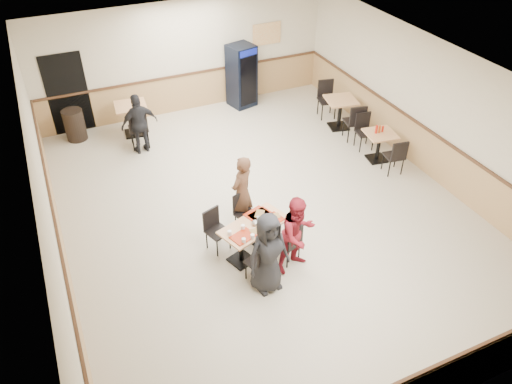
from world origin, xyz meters
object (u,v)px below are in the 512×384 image
diner_woman_right (298,234)px  main_table (254,234)px  diner_man_opposite (242,192)px  side_table_far (340,109)px  back_table (132,115)px  diner_woman_left (268,253)px  side_table_near (379,142)px  pepsi_cooler (242,76)px  trash_bin (75,125)px  lone_diner (140,124)px

diner_woman_right → main_table: bearing=118.2°
diner_man_opposite → side_table_far: size_ratio=1.75×
diner_woman_right → back_table: diner_woman_right is taller
diner_woman_left → side_table_near: bearing=25.6°
side_table_far → pepsi_cooler: 2.93m
diner_woman_left → trash_bin: diner_woman_left is taller
side_table_near → pepsi_cooler: 4.41m
diner_woman_left → trash_bin: size_ratio=1.95×
side_table_far → pepsi_cooler: pepsi_cooler is taller
diner_woman_left → side_table_far: diner_woman_left is taller
diner_man_opposite → side_table_far: diner_man_opposite is taller
main_table → lone_diner: lone_diner is taller
main_table → side_table_far: bearing=21.7°
diner_woman_right → back_table: 6.18m
main_table → side_table_far: 5.30m
diner_woman_right → side_table_near: size_ratio=1.97×
pepsi_cooler → diner_woman_right: bearing=-117.9°
side_table_far → trash_bin: bearing=160.8°
pepsi_cooler → trash_bin: pepsi_cooler is taller
main_table → side_table_far: (4.01, 3.46, 0.08)m
diner_woman_right → side_table_far: bearing=36.5°
side_table_far → pepsi_cooler: bearing=128.6°
main_table → pepsi_cooler: 6.16m
back_table → trash_bin: bearing=165.9°
diner_woman_left → back_table: (-0.88, 6.21, -0.23)m
main_table → back_table: back_table is taller
side_table_near → back_table: size_ratio=0.91×
diner_man_opposite → pepsi_cooler: pepsi_cooler is taller
side_table_near → pepsi_cooler: bearing=114.3°
diner_woman_right → pepsi_cooler: (1.64, 6.37, 0.11)m
side_table_near → back_table: back_table is taller
lone_diner → side_table_far: bearing=163.6°
side_table_near → diner_man_opposite: bearing=-167.4°
diner_woman_left → pepsi_cooler: (2.33, 6.61, 0.09)m
pepsi_cooler → side_table_far: bearing=-64.9°
main_table → back_table: (-1.01, 5.35, 0.09)m
diner_woman_right → back_table: size_ratio=1.80×
diner_woman_left → diner_woman_right: diner_woman_left is taller
lone_diner → main_table: bearing=97.2°
lone_diner → trash_bin: bearing=-48.3°
diner_man_opposite → back_table: 4.63m
diner_woman_left → side_table_far: size_ratio=1.74×
diner_man_opposite → side_table_near: bearing=159.1°
diner_woman_right → side_table_far: diner_woman_right is taller
main_table → diner_woman_right: bearing=-67.6°
trash_bin → diner_woman_right: bearing=-64.9°
diner_man_opposite → back_table: size_ratio=1.86×
side_table_far → main_table: bearing=-139.2°
main_table → diner_man_opposite: 0.94m
lone_diner → pepsi_cooler: 3.47m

